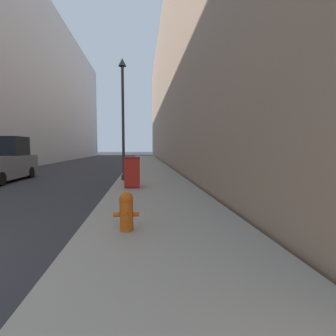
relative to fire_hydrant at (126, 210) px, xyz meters
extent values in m
cube|color=#9E998E|center=(0.80, 16.45, -0.47)|extent=(3.50, 60.00, 0.14)
cube|color=#9E7F66|center=(8.66, 24.45, 8.18)|extent=(12.00, 60.00, 17.43)
cylinder|color=#D15614|center=(0.00, 0.00, -0.11)|extent=(0.26, 0.26, 0.57)
sphere|color=#D15614|center=(0.00, 0.00, 0.22)|extent=(0.27, 0.27, 0.27)
cylinder|color=#D15614|center=(0.00, 0.00, 0.30)|extent=(0.07, 0.07, 0.06)
cylinder|color=#D15614|center=(0.00, -0.19, -0.08)|extent=(0.11, 0.12, 0.11)
cylinder|color=#D15614|center=(-0.19, 0.00, -0.08)|extent=(0.12, 0.09, 0.09)
cylinder|color=#D15614|center=(0.19, 0.00, -0.08)|extent=(0.12, 0.09, 0.09)
cube|color=red|center=(-0.09, 5.55, 0.20)|extent=(0.61, 0.59, 1.12)
cube|color=maroon|center=(-0.09, 5.55, 0.80)|extent=(0.63, 0.61, 0.08)
cylinder|color=black|center=(-0.35, 5.80, -0.32)|extent=(0.05, 0.16, 0.16)
cylinder|color=black|center=(0.17, 5.80, -0.32)|extent=(0.05, 0.16, 0.16)
cylinder|color=#2D332D|center=(-0.60, 7.99, -0.27)|extent=(0.25, 0.25, 0.25)
cylinder|color=#2D332D|center=(-0.60, 7.99, 2.35)|extent=(0.13, 0.13, 5.49)
cone|color=#2D332D|center=(-0.60, 7.99, 5.28)|extent=(0.38, 0.38, 0.38)
cube|color=black|center=(-7.03, 9.91, 1.29)|extent=(1.87, 1.65, 1.02)
cylinder|color=black|center=(-6.08, 10.60, -0.22)|extent=(0.24, 0.64, 0.64)
cylinder|color=black|center=(-6.08, 7.40, -0.22)|extent=(0.24, 0.64, 0.64)
camera|label=1|loc=(0.31, -5.03, 1.21)|focal=28.00mm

